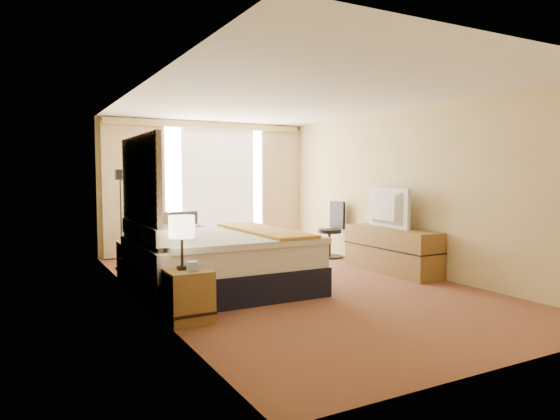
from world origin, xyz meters
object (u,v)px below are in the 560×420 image
media_dresser (391,250)px  desk_chair (332,232)px  floor_lamp (121,199)px  lamp_left (182,228)px  nightstand_left (187,295)px  nightstand_right (135,260)px  television (383,208)px  lamp_right (133,214)px  loveseat (178,244)px  bed (219,261)px

media_dresser → desk_chair: 1.64m
floor_lamp → lamp_left: 3.34m
nightstand_left → media_dresser: (3.70, 1.05, 0.07)m
lamp_left → nightstand_right: bearing=88.9°
floor_lamp → desk_chair: size_ratio=1.56×
floor_lamp → television: 4.26m
floor_lamp → lamp_right: bearing=-88.4°
loveseat → lamp_left: lamp_left is taller
floor_lamp → desk_chair: 3.83m
nightstand_left → lamp_left: (-0.05, 0.01, 0.72)m
television → desk_chair: bearing=6.2°
desk_chair → lamp_left: (-3.72, -2.68, 0.52)m
nightstand_right → floor_lamp: bearing=92.0°
television → bed: bearing=98.5°
bed → desk_chair: bed is taller
loveseat → desk_chair: (2.61, -1.16, 0.19)m
media_dresser → television: (-0.05, 0.17, 0.67)m
loveseat → lamp_left: size_ratio=2.67×
nightstand_right → loveseat: bearing=51.8°
media_dresser → loveseat: (-2.64, 2.80, -0.07)m
nightstand_right → lamp_right: size_ratio=1.05×
bed → desk_chair: bearing=28.1°
nightstand_left → media_dresser: size_ratio=0.31×
media_dresser → lamp_left: lamp_left is taller
nightstand_left → desk_chair: size_ratio=0.52×
bed → floor_lamp: size_ratio=1.37×
loveseat → television: television is taller
media_dresser → television: 0.69m
lamp_left → lamp_right: 2.55m
bed → lamp_right: (-0.82, 1.41, 0.56)m
bed → lamp_left: lamp_left is taller
nightstand_right → media_dresser: (3.70, -1.45, 0.07)m
nightstand_left → loveseat: size_ratio=0.36×
nightstand_left → desk_chair: 4.56m
nightstand_left → desk_chair: (3.68, 2.69, 0.19)m
nightstand_left → bed: bed is taller
lamp_left → television: bearing=18.1°
lamp_left → nightstand_left: bearing=-14.1°
media_dresser → television: size_ratio=1.63×
bed → television: 2.91m
media_dresser → loveseat: 3.85m
nightstand_right → desk_chair: 3.69m
television → nightstand_right: bearing=77.9°
bed → lamp_left: 1.55m
desk_chair → lamp_right: size_ratio=2.00×
desk_chair → television: 1.57m
lamp_right → bed: bearing=-59.9°
nightstand_left → lamp_left: size_ratio=0.96×
bed → lamp_left: (-0.86, -1.15, 0.59)m
nightstand_right → media_dresser: bearing=-21.4°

